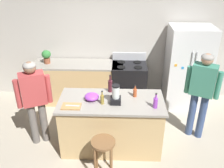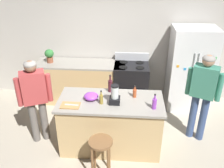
# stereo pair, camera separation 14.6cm
# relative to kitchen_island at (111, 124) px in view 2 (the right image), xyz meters

# --- Properties ---
(ground_plane) EXTENTS (14.00, 14.00, 0.00)m
(ground_plane) POSITION_rel_kitchen_island_xyz_m (0.00, 0.00, -0.48)
(ground_plane) COLOR #B2A893
(back_wall) EXTENTS (8.00, 0.10, 2.70)m
(back_wall) POSITION_rel_kitchen_island_xyz_m (0.00, 1.95, 0.87)
(back_wall) COLOR #BCB7AD
(back_wall) RESTS_ON ground_plane
(kitchen_island) EXTENTS (1.74, 0.82, 0.95)m
(kitchen_island) POSITION_rel_kitchen_island_xyz_m (0.00, 0.00, 0.00)
(kitchen_island) COLOR tan
(kitchen_island) RESTS_ON ground_plane
(back_counter_run) EXTENTS (2.00, 0.64, 0.95)m
(back_counter_run) POSITION_rel_kitchen_island_xyz_m (-0.80, 1.55, -0.00)
(back_counter_run) COLOR tan
(back_counter_run) RESTS_ON ground_plane
(refrigerator) EXTENTS (0.90, 0.73, 1.81)m
(refrigerator) POSITION_rel_kitchen_island_xyz_m (1.60, 1.50, 0.43)
(refrigerator) COLOR silver
(refrigerator) RESTS_ON ground_plane
(stove_range) EXTENTS (0.76, 0.65, 1.13)m
(stove_range) POSITION_rel_kitchen_island_xyz_m (0.34, 1.52, 0.01)
(stove_range) COLOR black
(stove_range) RESTS_ON ground_plane
(person_by_island_left) EXTENTS (0.58, 0.36, 1.58)m
(person_by_island_left) POSITION_rel_kitchen_island_xyz_m (-1.31, 0.08, 0.48)
(person_by_island_left) COLOR #66605B
(person_by_island_left) RESTS_ON ground_plane
(person_by_sink_right) EXTENTS (0.57, 0.37, 1.65)m
(person_by_sink_right) POSITION_rel_kitchen_island_xyz_m (1.56, 0.36, 0.53)
(person_by_sink_right) COLOR #384C7A
(person_by_sink_right) RESTS_ON ground_plane
(bar_stool) EXTENTS (0.36, 0.36, 0.66)m
(bar_stool) POSITION_rel_kitchen_island_xyz_m (-0.09, -0.67, 0.04)
(bar_stool) COLOR brown
(bar_stool) RESTS_ON ground_plane
(potted_plant) EXTENTS (0.20, 0.20, 0.30)m
(potted_plant) POSITION_rel_kitchen_island_xyz_m (-1.49, 1.55, 0.64)
(potted_plant) COLOR brown
(potted_plant) RESTS_ON back_counter_run
(blender_appliance) EXTENTS (0.17, 0.17, 0.32)m
(blender_appliance) POSITION_rel_kitchen_island_xyz_m (0.07, -0.08, 0.61)
(blender_appliance) COLOR black
(blender_appliance) RESTS_ON kitchen_island
(bottle_soda) EXTENTS (0.07, 0.07, 0.26)m
(bottle_soda) POSITION_rel_kitchen_island_xyz_m (0.69, -0.19, 0.56)
(bottle_soda) COLOR purple
(bottle_soda) RESTS_ON kitchen_island
(bottle_wine) EXTENTS (0.08, 0.08, 0.32)m
(bottle_wine) POSITION_rel_kitchen_island_xyz_m (-0.03, 0.31, 0.59)
(bottle_wine) COLOR #471923
(bottle_wine) RESTS_ON kitchen_island
(bottle_vinegar) EXTENTS (0.06, 0.06, 0.24)m
(bottle_vinegar) POSITION_rel_kitchen_island_xyz_m (-0.14, -0.10, 0.56)
(bottle_vinegar) COLOR olive
(bottle_vinegar) RESTS_ON kitchen_island
(bottle_cooking_sauce) EXTENTS (0.06, 0.06, 0.22)m
(bottle_cooking_sauce) POSITION_rel_kitchen_island_xyz_m (0.39, 0.15, 0.55)
(bottle_cooking_sauce) COLOR #B24C26
(bottle_cooking_sauce) RESTS_ON kitchen_island
(mixing_bowl) EXTENTS (0.24, 0.24, 0.11)m
(mixing_bowl) POSITION_rel_kitchen_island_xyz_m (-0.32, 0.02, 0.53)
(mixing_bowl) COLOR purple
(mixing_bowl) RESTS_ON kitchen_island
(cutting_board) EXTENTS (0.30, 0.20, 0.02)m
(cutting_board) POSITION_rel_kitchen_island_xyz_m (-0.62, -0.22, 0.48)
(cutting_board) COLOR #B7844C
(cutting_board) RESTS_ON kitchen_island
(chef_knife) EXTENTS (0.22, 0.04, 0.01)m
(chef_knife) POSITION_rel_kitchen_island_xyz_m (-0.60, -0.22, 0.49)
(chef_knife) COLOR #B7BABF
(chef_knife) RESTS_ON cutting_board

